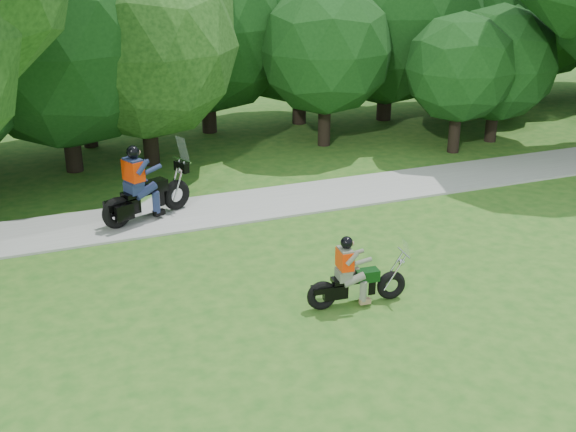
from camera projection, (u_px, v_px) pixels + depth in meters
ground at (513, 341)px, 12.91m from camera, size 100.00×100.00×0.00m
walkway at (330, 194)px, 19.81m from camera, size 60.00×2.20×0.06m
tree_line at (305, 27)px, 24.58m from camera, size 39.88×11.46×7.61m
chopper_motorcycle at (353, 280)px, 13.94m from camera, size 2.06×0.57×1.47m
touring_motorcycle at (141, 193)px, 17.76m from camera, size 2.44×1.51×1.96m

